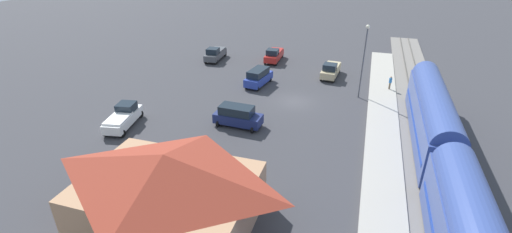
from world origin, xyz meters
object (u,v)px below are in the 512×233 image
Objects in this scene: pickup_red at (274,55)px; pickup_white at (123,117)px; station_building at (167,187)px; suv_blue at (258,77)px; pickup_charcoal at (215,54)px; light_pole_near_platform at (364,54)px; pickup_tan at (331,70)px; pedestrian_on_platform at (390,82)px; suv_navy at (238,116)px.

pickup_white is (9.17, 25.53, 0.00)m from pickup_red.
station_building reaches higher than suv_blue.
station_building reaches higher than pickup_red.
pickup_charcoal is (11.29, -34.09, -1.72)m from station_building.
pickup_red is (2.28, -36.29, -1.72)m from station_building.
pickup_red is at bearing -38.42° from light_pole_near_platform.
pickup_red is at bearing -166.30° from pickup_charcoal.
pickup_tan is 0.63× the size of light_pole_near_platform.
station_building is at bearing 62.75° from pedestrian_on_platform.
suv_blue is at bearing 93.69° from pickup_red.
suv_navy is 22.10m from pickup_red.
suv_navy is 0.57× the size of light_pole_near_platform.
pickup_charcoal is 0.97× the size of pickup_white.
station_building is 2.35× the size of suv_blue.
station_building reaches higher than pickup_charcoal.
pedestrian_on_platform is 6.31m from light_pole_near_platform.
suv_navy is (15.09, 14.44, -0.13)m from pedestrian_on_platform.
pickup_tan is 10.36m from pickup_red.
pickup_red and pickup_white have the same top height.
pickup_charcoal is at bearing -61.01° from suv_navy.
light_pole_near_platform is at bearing 141.58° from pickup_red.
pickup_charcoal is 1.00× the size of pickup_tan.
pedestrian_on_platform is at bearing -139.00° from light_pole_near_platform.
pickup_red is at bearing -23.94° from pedestrian_on_platform.
pickup_tan is 28.02m from pickup_white.
pickup_tan is (-7.05, -31.80, -1.72)m from station_building.
suv_blue is at bearing -83.58° from suv_navy.
suv_navy is 11.62m from suv_blue.
pickup_tan is at bearing -145.36° from suv_blue.
pickup_charcoal is at bearing -20.70° from light_pole_near_platform.
station_building is 32.61m from pickup_tan.
light_pole_near_platform is at bearing -146.78° from pickup_white.
pickup_tan is at bearing -21.76° from pedestrian_on_platform.
suv_blue is at bearing 139.47° from pickup_charcoal.
light_pole_near_platform is at bearing -113.63° from station_building.
station_building is at bearing 91.23° from suv_navy.
pickup_white is (26.24, 17.95, -0.25)m from pedestrian_on_platform.
station_building is 14.36m from suv_navy.
pickup_tan reaches higher than pedestrian_on_platform.
suv_navy is 0.91× the size of pickup_charcoal.
suv_blue reaches higher than pickup_charcoal.
pickup_tan is (7.73, -3.09, -0.25)m from pedestrian_on_platform.
pedestrian_on_platform is 0.19× the size of light_pole_near_platform.
pickup_charcoal is 24.44m from light_pole_near_platform.
pickup_tan is at bearing -102.51° from station_building.
suv_blue is (1.30, -11.54, 0.00)m from suv_navy.
suv_blue is 10.50m from pickup_red.
suv_blue reaches higher than pickup_white.
station_building is 2.19× the size of pickup_tan.
pickup_charcoal and pickup_white have the same top height.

